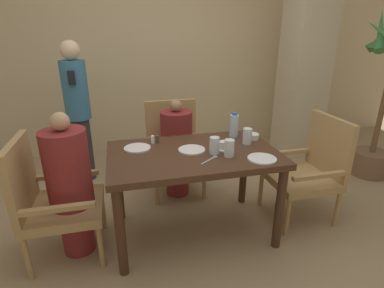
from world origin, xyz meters
TOP-DOWN VIEW (x-y plane):
  - ground_plane at (0.00, 0.00)m, footprint 16.00×16.00m
  - wall_back at (0.00, 2.15)m, footprint 8.00×0.06m
  - pillar_stone at (1.86, 1.42)m, footprint 0.50×0.50m
  - dining_table at (0.00, 0.00)m, footprint 1.33×0.82m
  - chair_left_side at (-1.09, 0.00)m, footprint 0.55×0.55m
  - diner_in_left_chair at (-0.94, 0.00)m, footprint 0.32×0.32m
  - chair_far_side at (0.00, 0.84)m, footprint 0.55×0.55m
  - diner_in_far_chair at (-0.00, 0.69)m, footprint 0.32×0.32m
  - chair_right_side at (1.09, 0.00)m, footprint 0.55×0.55m
  - standing_host at (-0.98, 1.29)m, footprint 0.27×0.30m
  - potted_palm at (2.35, 0.56)m, footprint 0.73×0.74m
  - plate_main_left at (-0.01, 0.03)m, footprint 0.21×0.21m
  - plate_main_right at (-0.42, 0.17)m, footprint 0.21×0.21m
  - plate_dessert_center at (0.46, -0.27)m, footprint 0.21×0.21m
  - teacup_with_saucer at (0.24, -0.01)m, footprint 0.12×0.12m
  - bowl_small at (0.58, 0.16)m, footprint 0.11×0.11m
  - water_bottle at (0.44, 0.26)m, footprint 0.08×0.08m
  - glass_tall_near at (0.15, -0.07)m, footprint 0.08×0.08m
  - glass_tall_mid at (0.48, 0.06)m, footprint 0.08×0.08m
  - glass_tall_far at (0.24, -0.15)m, footprint 0.08×0.08m
  - salt_shaker at (-0.29, 0.27)m, footprint 0.03×0.03m
  - pepper_shaker at (-0.25, 0.27)m, footprint 0.03×0.03m
  - fork_beside_plate at (0.09, -0.18)m, footprint 0.16×0.13m

SIDE VIEW (x-z plane):
  - ground_plane at x=0.00m, z-range 0.00..0.00m
  - chair_left_side at x=-1.09m, z-range 0.02..0.97m
  - chair_far_side at x=0.00m, z-range 0.02..0.97m
  - chair_right_side at x=1.09m, z-range 0.02..0.97m
  - diner_in_far_chair at x=0.00m, z-range 0.01..1.03m
  - diner_in_left_chair at x=-0.94m, z-range 0.01..1.15m
  - dining_table at x=0.00m, z-range 0.27..1.03m
  - fork_beside_plate at x=0.09m, z-range 0.75..0.76m
  - plate_main_left at x=-0.01m, z-range 0.75..0.76m
  - plate_main_right at x=-0.42m, z-range 0.75..0.76m
  - plate_dessert_center at x=0.46m, z-range 0.75..0.76m
  - bowl_small at x=0.58m, z-range 0.75..0.80m
  - teacup_with_saucer at x=0.24m, z-range 0.75..0.81m
  - pepper_shaker at x=-0.25m, z-range 0.75..0.82m
  - salt_shaker at x=-0.29m, z-range 0.75..0.82m
  - potted_palm at x=2.35m, z-range -0.17..1.76m
  - glass_tall_near at x=0.15m, z-range 0.75..0.88m
  - glass_tall_mid at x=0.48m, z-range 0.75..0.88m
  - glass_tall_far at x=0.24m, z-range 0.75..0.88m
  - standing_host at x=-0.98m, z-range 0.06..1.62m
  - water_bottle at x=0.44m, z-range 0.74..0.97m
  - pillar_stone at x=1.86m, z-range 0.00..2.70m
  - wall_back at x=0.00m, z-range 0.00..2.80m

